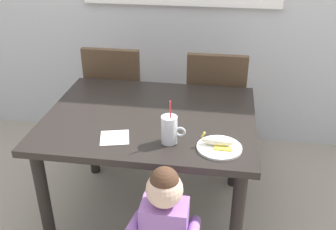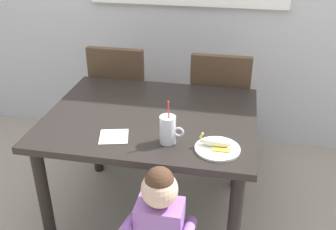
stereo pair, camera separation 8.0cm
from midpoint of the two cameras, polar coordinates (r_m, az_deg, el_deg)
ground_plane at (r=2.74m, az=-3.14°, el=-14.18°), size 24.00×24.00×0.00m
dining_table at (r=2.36m, az=-3.55°, el=-2.27°), size 1.23×0.98×0.76m
dining_chair_left at (r=3.08m, az=-8.13°, el=2.76°), size 0.44×0.44×0.96m
dining_chair_right at (r=2.96m, az=6.18°, el=1.76°), size 0.44×0.45×0.96m
toddler_standing at (r=1.90m, az=-1.75°, el=-15.57°), size 0.33×0.24×0.84m
milk_cup at (r=2.00m, az=-0.92°, el=-2.38°), size 0.13×0.08×0.25m
snack_plate at (r=1.99m, az=6.37°, el=-4.78°), size 0.23×0.23×0.01m
peeled_banana at (r=1.99m, az=6.22°, el=-3.94°), size 0.17×0.11×0.07m
paper_napkin at (r=2.09m, az=-8.89°, el=-3.32°), size 0.18×0.18×0.00m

